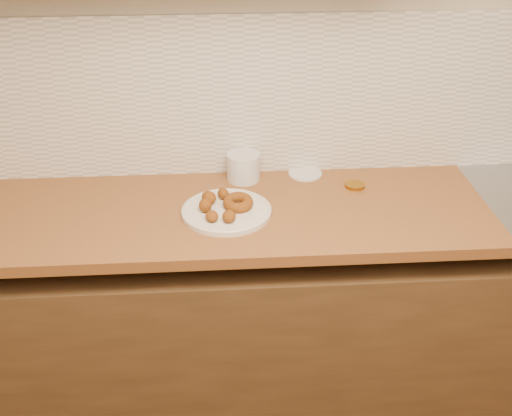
# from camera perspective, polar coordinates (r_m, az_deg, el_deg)

# --- Properties ---
(wall_back) EXTENTS (4.00, 0.02, 2.70)m
(wall_back) POSITION_cam_1_polar(r_m,az_deg,el_deg) (2.38, 7.24, 13.45)
(wall_back) COLOR #C4B599
(wall_back) RESTS_ON ground
(base_cabinet) EXTENTS (3.60, 0.60, 0.77)m
(base_cabinet) POSITION_cam_1_polar(r_m,az_deg,el_deg) (2.56, 7.14, -9.81)
(base_cabinet) COLOR brown
(base_cabinet) RESTS_ON floor
(butcher_block) EXTENTS (2.30, 0.62, 0.04)m
(butcher_block) POSITION_cam_1_polar(r_m,az_deg,el_deg) (2.25, -8.57, -0.74)
(butcher_block) COLOR brown
(butcher_block) RESTS_ON base_cabinet
(backsplash) EXTENTS (3.60, 0.02, 0.60)m
(backsplash) POSITION_cam_1_polar(r_m,az_deg,el_deg) (2.42, 7.07, 9.95)
(backsplash) COLOR silver
(backsplash) RESTS_ON wall_back
(donut_plate) EXTENTS (0.31, 0.31, 0.02)m
(donut_plate) POSITION_cam_1_polar(r_m,az_deg,el_deg) (2.20, -2.64, -0.31)
(donut_plate) COLOR silver
(donut_plate) RESTS_ON butcher_block
(ring_donut) EXTENTS (0.12, 0.12, 0.05)m
(ring_donut) POSITION_cam_1_polar(r_m,az_deg,el_deg) (2.20, -1.62, 0.51)
(ring_donut) COLOR brown
(ring_donut) RESTS_ON donut_plate
(fried_dough_chunks) EXTENTS (0.13, 0.22, 0.05)m
(fried_dough_chunks) POSITION_cam_1_polar(r_m,az_deg,el_deg) (2.18, -3.67, 0.25)
(fried_dough_chunks) COLOR brown
(fried_dough_chunks) RESTS_ON donut_plate
(plastic_tub) EXTENTS (0.14, 0.14, 0.10)m
(plastic_tub) POSITION_cam_1_polar(r_m,az_deg,el_deg) (2.41, -1.13, 3.68)
(plastic_tub) COLOR silver
(plastic_tub) RESTS_ON butcher_block
(tub_lid) EXTENTS (0.15, 0.15, 0.01)m
(tub_lid) POSITION_cam_1_polar(r_m,az_deg,el_deg) (2.47, 4.40, 3.06)
(tub_lid) COLOR silver
(tub_lid) RESTS_ON butcher_block
(brass_jar_lid) EXTENTS (0.10, 0.10, 0.01)m
(brass_jar_lid) POSITION_cam_1_polar(r_m,az_deg,el_deg) (2.40, 8.78, 2.01)
(brass_jar_lid) COLOR #A06B19
(brass_jar_lid) RESTS_ON butcher_block
(wooden_utensil) EXTENTS (0.14, 0.10, 0.01)m
(wooden_utensil) POSITION_cam_1_polar(r_m,az_deg,el_deg) (2.28, -2.09, 0.77)
(wooden_utensil) COLOR #A28256
(wooden_utensil) RESTS_ON butcher_block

